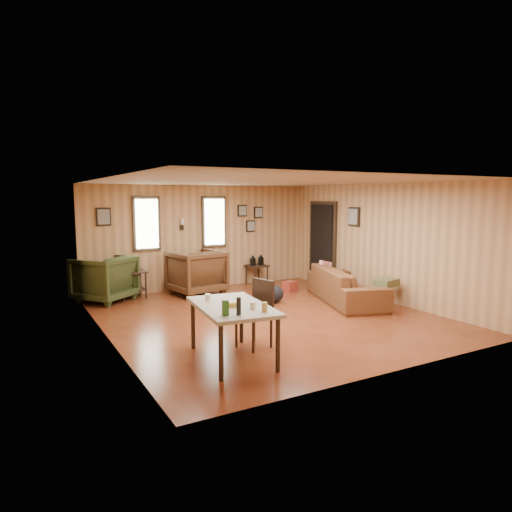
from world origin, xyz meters
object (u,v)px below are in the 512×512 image
Objects in this scene: recliner_green at (104,277)px; dining_table at (232,310)px; recliner_brown at (196,270)px; side_table at (257,264)px; sofa at (346,280)px; end_table at (132,279)px.

recliner_green reaches higher than dining_table.
side_table is at bearing -178.46° from recliner_brown.
dining_table is at bearing -122.75° from side_table.
recliner_green is 3.62m from side_table.
recliner_brown is 1.46× the size of side_table.
recliner_green is at bearing -17.57° from recliner_brown.
dining_table is (-3.50, -1.87, 0.21)m from sofa.
end_table is at bearing 149.58° from recliner_green.
sofa is 2.61m from side_table.
side_table is at bearing 63.67° from dining_table.
dining_table reaches higher than end_table.
recliner_brown is at bearing -168.71° from side_table.
dining_table reaches higher than sofa.
side_table is (3.04, 0.01, 0.10)m from end_table.
recliner_brown reaches higher than dining_table.
side_table reaches higher than end_table.
recliner_green is 1.40× the size of side_table.
sofa is at bearing 112.84° from recliner_green.
sofa reaches higher than end_table.
end_table is at bearing -23.90° from recliner_brown.
recliner_brown reaches higher than recliner_green.
recliner_brown is at bearing -14.15° from end_table.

